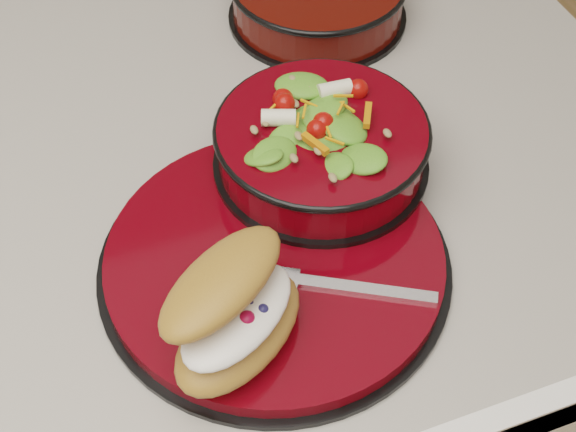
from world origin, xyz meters
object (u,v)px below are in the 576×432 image
object	(u,v)px
island_counter	(128,404)
salad_bowl	(322,140)
croissant	(235,311)
dinner_plate	(276,261)
fork	(338,285)

from	to	relation	value
island_counter	salad_bowl	xyz separation A→B (m)	(0.24, -0.08, 0.50)
croissant	island_counter	bearing A→B (deg)	80.21
dinner_plate	fork	xyz separation A→B (m)	(0.04, -0.05, 0.01)
croissant	fork	world-z (taller)	croissant
salad_bowl	croissant	distance (m)	0.20
island_counter	dinner_plate	distance (m)	0.51
salad_bowl	fork	world-z (taller)	salad_bowl
island_counter	croissant	distance (m)	0.56
fork	island_counter	bearing A→B (deg)	72.97
island_counter	dinner_plate	bearing A→B (deg)	-44.96
salad_bowl	fork	xyz separation A→B (m)	(-0.04, -0.14, -0.03)
dinner_plate	salad_bowl	bearing A→B (deg)	48.40
dinner_plate	fork	distance (m)	0.06
island_counter	croissant	bearing A→B (deg)	-65.19
dinner_plate	fork	world-z (taller)	fork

